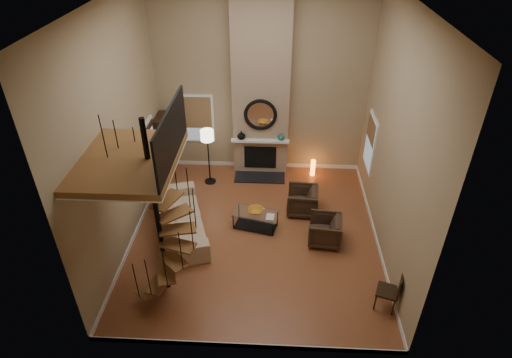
# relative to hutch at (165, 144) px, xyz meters

# --- Properties ---
(ground) EXTENTS (6.00, 6.50, 0.01)m
(ground) POSITION_rel_hutch_xyz_m (2.82, -2.79, -0.95)
(ground) COLOR #A65F35
(ground) RESTS_ON ground
(back_wall) EXTENTS (6.00, 0.02, 5.50)m
(back_wall) POSITION_rel_hutch_xyz_m (2.82, 0.46, 1.80)
(back_wall) COLOR tan
(back_wall) RESTS_ON ground
(front_wall) EXTENTS (6.00, 0.02, 5.50)m
(front_wall) POSITION_rel_hutch_xyz_m (2.82, -6.04, 1.80)
(front_wall) COLOR tan
(front_wall) RESTS_ON ground
(left_wall) EXTENTS (0.02, 6.50, 5.50)m
(left_wall) POSITION_rel_hutch_xyz_m (-0.18, -2.79, 1.80)
(left_wall) COLOR tan
(left_wall) RESTS_ON ground
(right_wall) EXTENTS (0.02, 6.50, 5.50)m
(right_wall) POSITION_rel_hutch_xyz_m (5.82, -2.79, 1.80)
(right_wall) COLOR tan
(right_wall) RESTS_ON ground
(ceiling) EXTENTS (6.00, 6.50, 0.01)m
(ceiling) POSITION_rel_hutch_xyz_m (2.82, -2.79, 4.54)
(ceiling) COLOR silver
(ceiling) RESTS_ON back_wall
(baseboard_back) EXTENTS (6.00, 0.02, 0.12)m
(baseboard_back) POSITION_rel_hutch_xyz_m (2.82, 0.45, -0.89)
(baseboard_back) COLOR white
(baseboard_back) RESTS_ON ground
(baseboard_front) EXTENTS (6.00, 0.02, 0.12)m
(baseboard_front) POSITION_rel_hutch_xyz_m (2.82, -6.03, -0.89)
(baseboard_front) COLOR white
(baseboard_front) RESTS_ON ground
(baseboard_left) EXTENTS (0.02, 6.50, 0.12)m
(baseboard_left) POSITION_rel_hutch_xyz_m (-0.17, -2.79, -0.89)
(baseboard_left) COLOR white
(baseboard_left) RESTS_ON ground
(baseboard_right) EXTENTS (0.02, 6.50, 0.12)m
(baseboard_right) POSITION_rel_hutch_xyz_m (5.81, -2.79, -0.89)
(baseboard_right) COLOR white
(baseboard_right) RESTS_ON ground
(chimney_breast) EXTENTS (1.60, 0.38, 5.50)m
(chimney_breast) POSITION_rel_hutch_xyz_m (2.82, 0.27, 1.80)
(chimney_breast) COLOR #9F8367
(chimney_breast) RESTS_ON ground
(hearth) EXTENTS (1.50, 0.60, 0.04)m
(hearth) POSITION_rel_hutch_xyz_m (2.82, -0.22, -0.93)
(hearth) COLOR black
(hearth) RESTS_ON ground
(firebox) EXTENTS (0.95, 0.02, 0.72)m
(firebox) POSITION_rel_hutch_xyz_m (2.82, 0.07, -0.40)
(firebox) COLOR black
(firebox) RESTS_ON chimney_breast
(mantel) EXTENTS (1.70, 0.18, 0.06)m
(mantel) POSITION_rel_hutch_xyz_m (2.82, -0.01, 0.20)
(mantel) COLOR white
(mantel) RESTS_ON chimney_breast
(mirror_frame) EXTENTS (0.94, 0.10, 0.94)m
(mirror_frame) POSITION_rel_hutch_xyz_m (2.82, 0.05, 1.00)
(mirror_frame) COLOR black
(mirror_frame) RESTS_ON chimney_breast
(mirror_disc) EXTENTS (0.80, 0.01, 0.80)m
(mirror_disc) POSITION_rel_hutch_xyz_m (2.82, 0.06, 1.00)
(mirror_disc) COLOR white
(mirror_disc) RESTS_ON chimney_breast
(vase_left) EXTENTS (0.24, 0.24, 0.25)m
(vase_left) POSITION_rel_hutch_xyz_m (2.27, 0.03, 0.35)
(vase_left) COLOR black
(vase_left) RESTS_ON mantel
(vase_right) EXTENTS (0.20, 0.20, 0.21)m
(vase_right) POSITION_rel_hutch_xyz_m (3.42, 0.03, 0.33)
(vase_right) COLOR #195958
(vase_right) RESTS_ON mantel
(window_back) EXTENTS (1.02, 0.06, 1.52)m
(window_back) POSITION_rel_hutch_xyz_m (0.92, 0.43, 0.67)
(window_back) COLOR white
(window_back) RESTS_ON back_wall
(window_right) EXTENTS (0.06, 1.02, 1.52)m
(window_right) POSITION_rel_hutch_xyz_m (5.79, -0.79, 0.68)
(window_right) COLOR white
(window_right) RESTS_ON right_wall
(entry_door) EXTENTS (0.10, 1.05, 2.16)m
(entry_door) POSITION_rel_hutch_xyz_m (-0.14, -0.99, 0.10)
(entry_door) COLOR white
(entry_door) RESTS_ON ground
(loft) EXTENTS (1.70, 2.20, 1.09)m
(loft) POSITION_rel_hutch_xyz_m (0.77, -4.59, 2.29)
(loft) COLOR brown
(loft) RESTS_ON left_wall
(spiral_stair) EXTENTS (1.47, 1.47, 4.06)m
(spiral_stair) POSITION_rel_hutch_xyz_m (1.03, -4.58, 0.83)
(spiral_stair) COLOR black
(spiral_stair) RESTS_ON ground
(hutch) EXTENTS (0.38, 0.82, 1.82)m
(hutch) POSITION_rel_hutch_xyz_m (0.00, 0.00, 0.00)
(hutch) COLOR black
(hutch) RESTS_ON ground
(sofa) EXTENTS (1.84, 2.91, 0.79)m
(sofa) POSITION_rel_hutch_xyz_m (0.93, -2.73, -0.55)
(sofa) COLOR tan
(sofa) RESTS_ON ground
(armchair_near) EXTENTS (0.85, 0.83, 0.73)m
(armchair_near) POSITION_rel_hutch_xyz_m (4.09, -1.80, -0.60)
(armchair_near) COLOR #3B291B
(armchair_near) RESTS_ON ground
(armchair_far) EXTENTS (0.86, 0.84, 0.71)m
(armchair_far) POSITION_rel_hutch_xyz_m (4.58, -2.98, -0.60)
(armchair_far) COLOR #3B291B
(armchair_far) RESTS_ON ground
(coffee_table) EXTENTS (1.24, 0.83, 0.44)m
(coffee_table) POSITION_rel_hutch_xyz_m (2.81, -2.51, -0.67)
(coffee_table) COLOR silver
(coffee_table) RESTS_ON ground
(bowl) EXTENTS (0.38, 0.38, 0.09)m
(bowl) POSITION_rel_hutch_xyz_m (2.81, -2.46, -0.45)
(bowl) COLOR orange
(bowl) RESTS_ON coffee_table
(book) EXTENTS (0.22, 0.28, 0.03)m
(book) POSITION_rel_hutch_xyz_m (3.16, -2.66, -0.49)
(book) COLOR gray
(book) RESTS_ON coffee_table
(floor_lamp) EXTENTS (0.37, 0.37, 1.70)m
(floor_lamp) POSITION_rel_hutch_xyz_m (1.36, -0.50, 0.46)
(floor_lamp) COLOR black
(floor_lamp) RESTS_ON ground
(accent_lamp) EXTENTS (0.14, 0.14, 0.50)m
(accent_lamp) POSITION_rel_hutch_xyz_m (4.41, 0.04, -0.70)
(accent_lamp) COLOR orange
(accent_lamp) RESTS_ON ground
(side_chair) EXTENTS (0.54, 0.53, 0.93)m
(side_chair) POSITION_rel_hutch_xyz_m (5.68, -4.93, -0.42)
(side_chair) COLOR black
(side_chair) RESTS_ON ground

